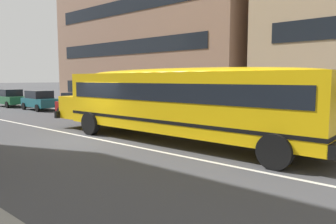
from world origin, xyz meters
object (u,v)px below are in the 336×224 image
object	(u,v)px
parked_car_red_by_entrance	(81,104)
parked_car_teal_beside_sign	(40,100)
school_bus	(177,99)
parked_car_green_end_of_row	(10,98)

from	to	relation	value
parked_car_red_by_entrance	parked_car_teal_beside_sign	distance (m)	6.28
school_bus	parked_car_green_end_of_row	bearing A→B (deg)	-7.29
parked_car_red_by_entrance	parked_car_green_end_of_row	bearing A→B (deg)	177.25
school_bus	parked_car_teal_beside_sign	distance (m)	17.71
school_bus	parked_car_red_by_entrance	world-z (taller)	school_bus
school_bus	parked_car_teal_beside_sign	world-z (taller)	school_bus
parked_car_red_by_entrance	parked_car_green_end_of_row	xyz separation A→B (m)	(-11.57, 0.04, 0.00)
parked_car_green_end_of_row	parked_car_teal_beside_sign	size ratio (longest dim) A/B	0.99
parked_car_red_by_entrance	parked_car_green_end_of_row	world-z (taller)	same
school_bus	parked_car_green_end_of_row	size ratio (longest dim) A/B	3.47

